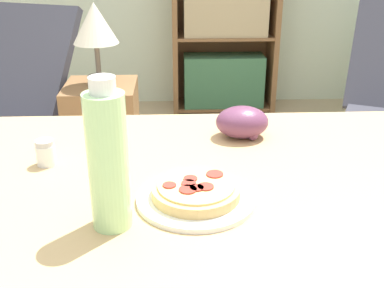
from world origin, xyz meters
TOP-DOWN VIEW (x-y plane):
  - dining_table at (0.05, -0.14)m, footprint 1.18×0.75m
  - pizza_on_plate at (0.04, -0.23)m, footprint 0.22×0.22m
  - grape_bunch at (0.17, 0.07)m, footprint 0.13×0.10m
  - drink_bottle at (-0.11, -0.30)m, footprint 0.07×0.07m
  - salt_shaker at (-0.27, -0.06)m, footprint 0.04×0.04m
  - lounge_chair_near at (-0.84, 1.31)m, footprint 0.76×0.91m
  - bookshelf at (0.37, 2.44)m, footprint 0.75×0.31m
  - side_table at (-0.35, 1.23)m, footprint 0.34×0.34m
  - table_lamp at (-0.35, 1.23)m, footprint 0.21×0.21m

SIDE VIEW (x-z plane):
  - side_table at x=-0.35m, z-range 0.00..0.56m
  - lounge_chair_near at x=-0.84m, z-range -0.15..0.73m
  - dining_table at x=0.05m, z-range 0.27..1.04m
  - bookshelf at x=0.37m, z-range -0.04..1.55m
  - pizza_on_plate at x=0.04m, z-range 0.77..0.80m
  - salt_shaker at x=-0.27m, z-range 0.77..0.83m
  - grape_bunch at x=0.17m, z-range 0.77..0.85m
  - table_lamp at x=-0.35m, z-range 0.64..1.02m
  - drink_bottle at x=-0.11m, z-range 0.76..1.02m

